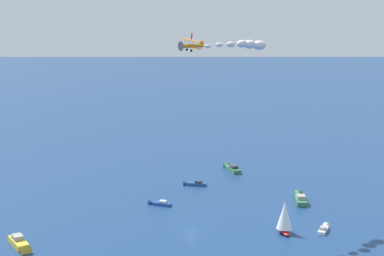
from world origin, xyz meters
The scene contains 11 objects.
ground_plane centered at (0.00, 0.00, 0.00)m, with size 2000.00×2000.00×0.00m, color navy.
motorboat_near_centre centered at (21.95, 5.64, 0.53)m, with size 5.33×6.63×1.98m.
motorboat_far_port centered at (-4.88, 41.44, 0.83)m, with size 10.80×6.43×3.06m.
motorboat_far_stbd centered at (18.06, -35.61, 0.87)m, with size 11.52×5.56×3.24m.
motorboat_trailing centered at (-7.17, -32.35, 0.53)m, with size 6.54×5.18×1.95m.
motorboat_ahead centered at (58.06, -25.10, 0.85)m, with size 11.10×4.10×3.15m.
sailboat_outer_ring_a centered at (-6.84, -22.00, 4.15)m, with size 7.16×4.13×9.08m.
motorboat_outer_ring_d centered at (40.93, -8.20, 0.58)m, with size 4.49×7.55×2.14m.
biplane_lead centered at (-0.14, 0.25, 46.17)m, with size 7.16×7.07×3.64m.
wingwalker_lead centered at (-0.37, 0.15, 48.35)m, with size 0.87×0.49×1.78m.
smoke_trail_lead centered at (8.43, -16.43, 46.00)m, with size 11.40×19.21×2.97m.
Camera 1 is at (-139.73, 25.90, 50.56)m, focal length 55.03 mm.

